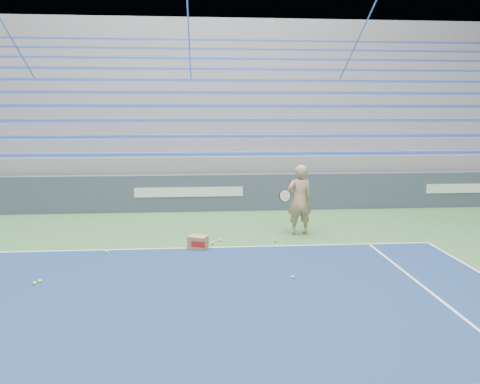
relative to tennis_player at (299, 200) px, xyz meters
name	(u,v)px	position (x,y,z in m)	size (l,w,h in m)	color
sponsor_barrier	(189,193)	(-2.72, 2.97, -0.30)	(30.00, 0.32, 1.10)	#394357
bleachers	(192,127)	(-2.72, 8.69, 1.51)	(31.00, 9.15, 7.30)	gray
tennis_player	(299,200)	(0.00, 0.00, 0.00)	(0.94, 0.87, 1.69)	tan
ball_box	(198,242)	(-2.43, -1.07, -0.70)	(0.47, 0.42, 0.29)	#9B774B
tennis_ball_0	(293,277)	(-0.74, -3.07, -0.81)	(0.07, 0.07, 0.07)	#CCE72F
tennis_ball_1	(275,241)	(-0.69, -0.69, -0.81)	(0.07, 0.07, 0.07)	#CCE72F
tennis_ball_2	(35,283)	(-5.21, -3.02, -0.81)	(0.07, 0.07, 0.07)	#CCE72F
tennis_ball_3	(213,243)	(-2.11, -0.75, -0.81)	(0.07, 0.07, 0.07)	#CCE72F
tennis_ball_4	(106,252)	(-4.35, -1.24, -0.81)	(0.07, 0.07, 0.07)	#CCE72F
tennis_ball_5	(220,240)	(-1.94, -0.53, -0.81)	(0.07, 0.07, 0.07)	#CCE72F
tennis_ball_6	(40,281)	(-5.15, -2.93, -0.81)	(0.07, 0.07, 0.07)	#CCE72F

